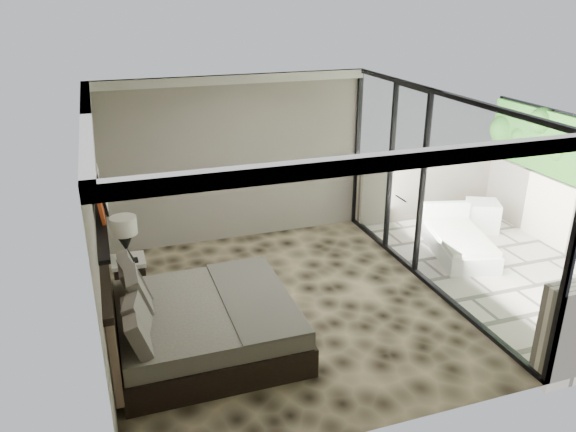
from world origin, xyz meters
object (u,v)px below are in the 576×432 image
object	(u,v)px
bed	(197,323)
nightstand	(130,277)
table_lamp	(124,233)
ottoman	(482,216)
lounger	(458,242)

from	to	relation	value
bed	nightstand	world-z (taller)	bed
table_lamp	ottoman	world-z (taller)	table_lamp
table_lamp	bed	bearing A→B (deg)	-67.26
table_lamp	ottoman	xyz separation A→B (m)	(6.19, 0.36, -0.67)
bed	table_lamp	bearing A→B (deg)	112.74
nightstand	ottoman	xyz separation A→B (m)	(6.18, 0.30, 0.03)
table_lamp	nightstand	bearing A→B (deg)	82.76
ottoman	lounger	xyz separation A→B (m)	(-0.98, -0.70, -0.07)
nightstand	table_lamp	bearing A→B (deg)	-100.06
nightstand	lounger	distance (m)	5.21
nightstand	table_lamp	world-z (taller)	table_lamp
bed	nightstand	distance (m)	1.80
nightstand	ottoman	bearing A→B (deg)	-0.02
lounger	ottoman	bearing A→B (deg)	50.63
nightstand	table_lamp	xyz separation A→B (m)	(-0.01, -0.06, 0.71)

